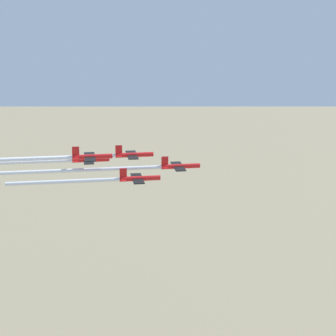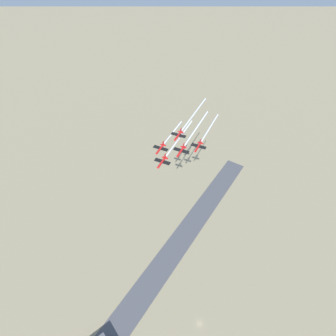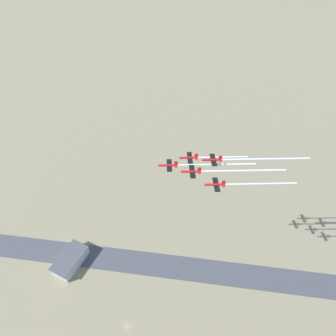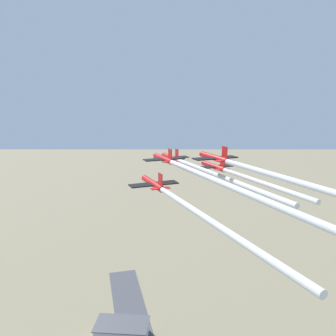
{
  "view_description": "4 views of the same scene",
  "coord_description": "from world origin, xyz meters",
  "px_view_note": "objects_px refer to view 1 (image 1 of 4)",
  "views": [
    {
      "loc": [
        -220.57,
        -43.32,
        169.94
      ],
      "look_at": [
        -57.01,
        11.07,
        123.37
      ],
      "focal_mm": 70.0,
      "sensor_mm": 36.0,
      "label": 1
    },
    {
      "loc": [
        37.44,
        -60.33,
        226.16
      ],
      "look_at": [
        -51.04,
        8.7,
        122.15
      ],
      "focal_mm": 28.0,
      "sensor_mm": 36.0,
      "label": 2
    },
    {
      "loc": [
        37.78,
        52.85,
        223.97
      ],
      "look_at": [
        -55.09,
        8.14,
        122.56
      ],
      "focal_mm": 28.0,
      "sensor_mm": 36.0,
      "label": 3
    },
    {
      "loc": [
        -62.42,
        99.52,
        138.98
      ],
      "look_at": [
        -55.5,
        12.84,
        121.7
      ],
      "focal_mm": 35.0,
      "sensor_mm": 36.0,
      "label": 4
    }
  ],
  "objects_px": {
    "jet_3": "(89,160)",
    "jet_4": "(91,157)",
    "jet_0": "(179,166)",
    "jet_1": "(133,155)",
    "jet_2": "(138,178)"
  },
  "relations": [
    {
      "from": "jet_1",
      "to": "jet_3",
      "type": "height_order",
      "value": "jet_1"
    },
    {
      "from": "jet_1",
      "to": "jet_2",
      "type": "distance_m",
      "value": 14.34
    },
    {
      "from": "jet_0",
      "to": "jet_3",
      "type": "relative_size",
      "value": 1.0
    },
    {
      "from": "jet_3",
      "to": "jet_4",
      "type": "height_order",
      "value": "jet_4"
    },
    {
      "from": "jet_0",
      "to": "jet_2",
      "type": "xyz_separation_m",
      "value": [
        -11.68,
        7.44,
        -0.95
      ]
    },
    {
      "from": "jet_4",
      "to": "jet_1",
      "type": "bearing_deg",
      "value": 120.47
    },
    {
      "from": "jet_0",
      "to": "jet_3",
      "type": "height_order",
      "value": "jet_0"
    },
    {
      "from": "jet_0",
      "to": "jet_4",
      "type": "distance_m",
      "value": 24.15
    },
    {
      "from": "jet_1",
      "to": "jet_4",
      "type": "xyz_separation_m",
      "value": [
        -11.68,
        7.44,
        1.67
      ]
    },
    {
      "from": "jet_0",
      "to": "jet_4",
      "type": "bearing_deg",
      "value": -90.0
    },
    {
      "from": "jet_3",
      "to": "jet_4",
      "type": "xyz_separation_m",
      "value": [
        -12.51,
        -6.39,
        4.42
      ]
    },
    {
      "from": "jet_3",
      "to": "jet_4",
      "type": "relative_size",
      "value": 1.0
    },
    {
      "from": "jet_3",
      "to": "jet_1",
      "type": "bearing_deg",
      "value": 59.53
    },
    {
      "from": "jet_2",
      "to": "jet_3",
      "type": "distance_m",
      "value": 24.21
    },
    {
      "from": "jet_2",
      "to": "jet_4",
      "type": "distance_m",
      "value": 14.58
    }
  ]
}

